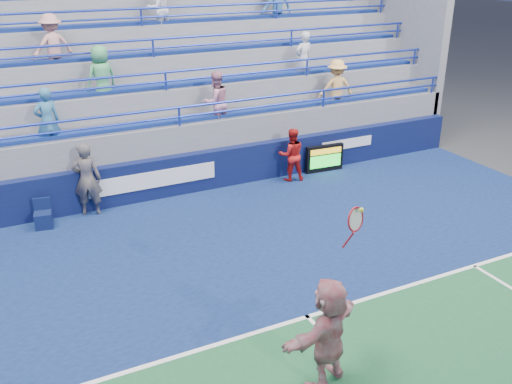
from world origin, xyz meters
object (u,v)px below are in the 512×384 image
serve_speed_board (325,158)px  line_judge (87,179)px  tennis_player (328,332)px  ball_girl (291,155)px  judge_chair (43,219)px

serve_speed_board → line_judge: line_judge is taller
tennis_player → ball_girl: size_ratio=1.86×
serve_speed_board → judge_chair: 8.09m
serve_speed_board → tennis_player: size_ratio=0.42×
serve_speed_board → ball_girl: ball_girl is taller
judge_chair → tennis_player: tennis_player is taller
tennis_player → line_judge: tennis_player is taller
judge_chair → serve_speed_board: bearing=1.6°
serve_speed_board → line_judge: 6.95m
ball_girl → serve_speed_board: bearing=-157.5°
judge_chair → line_judge: bearing=12.9°
serve_speed_board → tennis_player: (-4.90, -7.72, 0.49)m
serve_speed_board → judge_chair: serve_speed_board is taller
serve_speed_board → tennis_player: 9.15m
serve_speed_board → ball_girl: bearing=-172.6°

